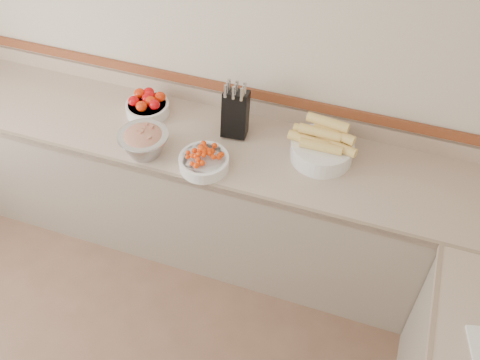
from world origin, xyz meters
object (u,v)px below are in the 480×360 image
(tomato_bowl, at_px, (147,105))
(corn_bowl, at_px, (322,146))
(cherry_tomato_bowl, at_px, (204,160))
(rhubarb_bowl, at_px, (144,141))
(knife_block, at_px, (235,113))

(tomato_bowl, relative_size, corn_bowl, 0.68)
(cherry_tomato_bowl, height_order, rhubarb_bowl, rhubarb_bowl)
(knife_block, distance_m, corn_bowl, 0.52)
(rhubarb_bowl, bearing_deg, knife_block, 38.55)
(knife_block, xyz_separation_m, cherry_tomato_bowl, (-0.06, -0.33, -0.09))
(tomato_bowl, height_order, rhubarb_bowl, rhubarb_bowl)
(knife_block, xyz_separation_m, rhubarb_bowl, (-0.41, -0.33, -0.06))
(corn_bowl, bearing_deg, cherry_tomato_bowl, -154.24)
(corn_bowl, xyz_separation_m, rhubarb_bowl, (-0.93, -0.28, 0.00))
(corn_bowl, relative_size, rhubarb_bowl, 1.35)
(tomato_bowl, distance_m, cherry_tomato_bowl, 0.58)
(knife_block, xyz_separation_m, corn_bowl, (0.52, -0.05, -0.06))
(rhubarb_bowl, bearing_deg, corn_bowl, 16.76)
(cherry_tomato_bowl, relative_size, corn_bowl, 0.72)
(corn_bowl, distance_m, rhubarb_bowl, 0.97)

